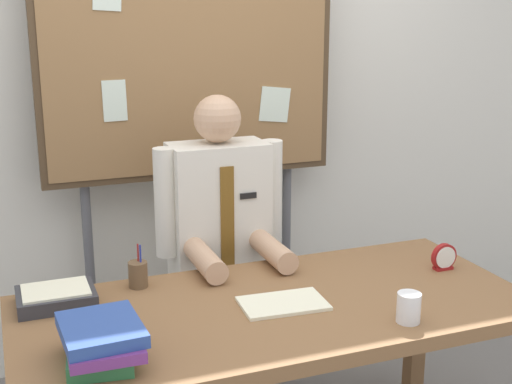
{
  "coord_description": "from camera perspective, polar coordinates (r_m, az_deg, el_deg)",
  "views": [
    {
      "loc": [
        -0.85,
        -2.02,
        1.71
      ],
      "look_at": [
        0.0,
        0.19,
        1.08
      ],
      "focal_mm": 48.52,
      "sensor_mm": 36.0,
      "label": 1
    }
  ],
  "objects": [
    {
      "name": "bulletin_board",
      "position": [
        3.14,
        -5.47,
        11.52
      ],
      "size": [
        1.36,
        0.09,
        2.15
      ],
      "color": "#4C3823",
      "rests_on": "ground_plane"
    },
    {
      "name": "paper_tray",
      "position": [
        2.48,
        -16.15,
        -8.31
      ],
      "size": [
        0.26,
        0.2,
        0.06
      ],
      "color": "#333338",
      "rests_on": "desk"
    },
    {
      "name": "coffee_mug",
      "position": [
        2.3,
        12.47,
        -9.29
      ],
      "size": [
        0.08,
        0.08,
        0.1
      ],
      "primitive_type": "cylinder",
      "color": "white",
      "rests_on": "desk"
    },
    {
      "name": "open_notebook",
      "position": [
        2.39,
        2.25,
        -9.17
      ],
      "size": [
        0.3,
        0.2,
        0.01
      ],
      "primitive_type": "cube",
      "rotation": [
        0.0,
        0.0,
        -0.07
      ],
      "color": "#F4EFCC",
      "rests_on": "desk"
    },
    {
      "name": "person",
      "position": [
        2.96,
        -2.96,
        -6.26
      ],
      "size": [
        0.55,
        0.56,
        1.37
      ],
      "color": "#2D2D33",
      "rests_on": "ground_plane"
    },
    {
      "name": "pen_holder",
      "position": [
        2.55,
        -9.7,
        -6.69
      ],
      "size": [
        0.07,
        0.07,
        0.16
      ],
      "color": "brown",
      "rests_on": "desk"
    },
    {
      "name": "back_wall",
      "position": [
        3.36,
        -6.35,
        8.78
      ],
      "size": [
        6.4,
        0.08,
        2.7
      ],
      "primitive_type": "cube",
      "color": "silver",
      "rests_on": "ground_plane"
    },
    {
      "name": "desk",
      "position": [
        2.44,
        1.6,
        -10.95
      ],
      "size": [
        1.76,
        0.81,
        0.73
      ],
      "color": "brown",
      "rests_on": "ground_plane"
    },
    {
      "name": "desk_clock",
      "position": [
        2.77,
        15.23,
        -5.27
      ],
      "size": [
        0.1,
        0.04,
        0.1
      ],
      "color": "maroon",
      "rests_on": "desk"
    },
    {
      "name": "book_stack",
      "position": [
        2.06,
        -12.64,
        -11.93
      ],
      "size": [
        0.23,
        0.29,
        0.12
      ],
      "color": "#337F47",
      "rests_on": "desk"
    }
  ]
}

